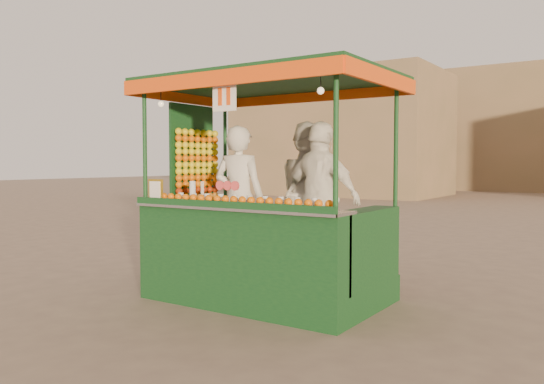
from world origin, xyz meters
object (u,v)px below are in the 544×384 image
Objects in this scene: juice_cart at (258,229)px; vendor_left at (239,198)px; vendor_middle at (310,195)px; vendor_right at (321,199)px.

vendor_left is at bearing 163.47° from juice_cart.
vendor_right is at bearing 179.21° from vendor_middle.
vendor_left is at bearing 86.73° from vendor_middle.
vendor_right reaches higher than vendor_left.
vendor_right is (0.65, 0.35, 0.36)m from juice_cart.
vendor_left is (-0.35, 0.10, 0.34)m from juice_cart.
juice_cart is 1.63× the size of vendor_left.
vendor_middle is at bearing -34.79° from vendor_right.
vendor_middle is 1.01× the size of vendor_right.
vendor_right is at bearing 28.58° from juice_cart.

